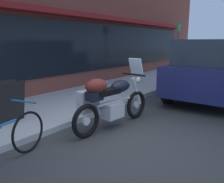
% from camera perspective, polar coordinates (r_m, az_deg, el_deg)
% --- Properties ---
extents(ground_plane, '(80.00, 80.00, 0.00)m').
position_cam_1_polar(ground_plane, '(4.28, 4.00, -12.20)').
color(ground_plane, '#363636').
extents(storefront_building, '(18.50, 0.90, 6.61)m').
position_cam_1_polar(storefront_building, '(10.71, 0.34, 20.03)').
color(storefront_building, brown).
rests_on(storefront_building, ground_plane).
extents(sidewalk_curb, '(30.00, 2.64, 0.12)m').
position_cam_1_polar(sidewalk_curb, '(13.31, 15.20, 4.37)').
color(sidewalk_curb, '#B3B3B3').
rests_on(sidewalk_curb, ground_plane).
extents(touring_motorcycle, '(2.19, 0.80, 1.40)m').
position_cam_1_polar(touring_motorcycle, '(4.73, -0.84, -2.01)').
color(touring_motorcycle, black).
rests_on(touring_motorcycle, ground_plane).
extents(parked_bicycle, '(1.66, 0.54, 0.93)m').
position_cam_1_polar(parked_bicycle, '(3.69, -25.45, -11.23)').
color(parked_bicycle, black).
rests_on(parked_bicycle, ground_plane).
extents(parked_minivan, '(4.87, 2.07, 1.82)m').
position_cam_1_polar(parked_minivan, '(8.03, 24.27, 5.32)').
color(parked_minivan, '#191E4C').
rests_on(parked_minivan, ground_plane).
extents(sandwich_board_sign, '(0.55, 0.40, 0.85)m').
position_cam_1_polar(sandwich_board_sign, '(5.26, -23.88, -2.25)').
color(sandwich_board_sign, black).
rests_on(sandwich_board_sign, sidewalk_curb).
extents(parking_sign_pole, '(0.44, 0.07, 2.47)m').
position_cam_1_polar(parking_sign_pole, '(11.13, 15.81, 10.76)').
color(parking_sign_pole, '#59595B').
rests_on(parking_sign_pole, sidewalk_curb).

